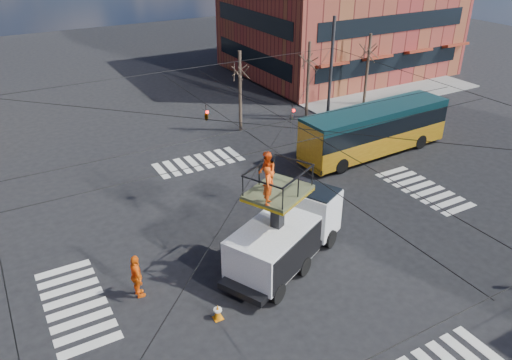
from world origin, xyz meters
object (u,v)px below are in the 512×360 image
object	(u,v)px
utility_truck	(286,225)
flagger	(317,199)
city_bus	(375,129)
traffic_cone	(218,312)
worker_ground	(137,277)

from	to	relation	value
utility_truck	flagger	size ratio (longest dim) A/B	4.21
utility_truck	city_bus	xyz separation A→B (m)	(11.73, 7.30, -0.25)
city_bus	traffic_cone	bearing A→B (deg)	-152.90
traffic_cone	worker_ground	world-z (taller)	worker_ground
utility_truck	flagger	distance (m)	4.86
utility_truck	traffic_cone	world-z (taller)	utility_truck
flagger	city_bus	bearing A→B (deg)	76.65
utility_truck	city_bus	bearing A→B (deg)	5.83
worker_ground	city_bus	bearing A→B (deg)	-71.72
traffic_cone	flagger	distance (m)	9.46
utility_truck	worker_ground	distance (m)	6.84
utility_truck	flagger	xyz separation A→B (m)	(3.81, 2.81, -1.11)
utility_truck	flagger	world-z (taller)	utility_truck
traffic_cone	flagger	world-z (taller)	flagger
flagger	traffic_cone	bearing A→B (deg)	-103.10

